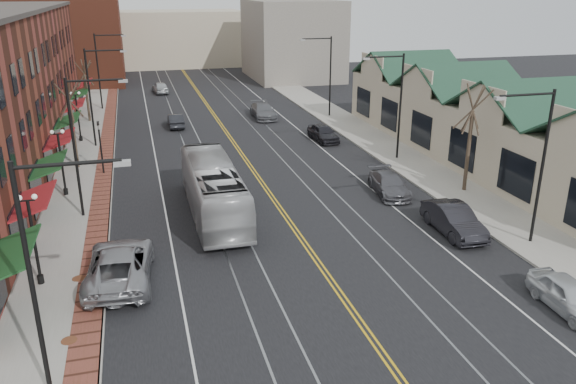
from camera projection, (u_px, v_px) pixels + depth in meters
ground at (375, 343)px, 21.35m from camera, size 160.00×160.00×0.00m
sidewalk_left at (79, 194)px, 36.45m from camera, size 4.00×120.00×0.15m
sidewalk_right at (414, 165)px, 42.42m from camera, size 4.00×120.00×0.15m
building_right at (487, 131)px, 43.15m from camera, size 8.00×36.00×4.60m
backdrop_left at (69, 31)px, 78.36m from camera, size 14.00×18.00×14.00m
backdrop_mid at (177, 38)px, 96.78m from camera, size 22.00×14.00×9.00m
backdrop_right at (292, 40)px, 82.06m from camera, size 12.00×16.00×11.00m
streetlight_l_0 at (44, 259)px, 16.87m from camera, size 3.33×0.25×8.00m
streetlight_l_1 at (81, 134)px, 31.36m from camera, size 3.33×0.25×8.00m
streetlight_l_2 at (95, 87)px, 45.85m from camera, size 3.33×0.25×8.00m
streetlight_l_3 at (102, 63)px, 60.35m from camera, size 3.33×0.25×8.00m
streetlight_r_0 at (537, 152)px, 27.80m from camera, size 3.33×0.25×8.00m
streetlight_r_1 at (396, 96)px, 42.29m from camera, size 3.33×0.25×8.00m
streetlight_r_2 at (326, 68)px, 56.78m from camera, size 3.33×0.25×8.00m
lamppost_l_1 at (34, 242)px, 24.65m from camera, size 0.84×0.28×4.27m
lamppost_l_2 at (62, 164)px, 35.52m from camera, size 0.84×0.28×4.27m
lamppost_l_3 at (78, 118)px, 48.20m from camera, size 0.84×0.28×4.27m
tree_left_near at (72, 123)px, 40.58m from camera, size 1.78×1.37×6.48m
tree_left_far at (86, 89)px, 55.15m from camera, size 1.66×1.28×6.02m
tree_right_mid at (470, 137)px, 35.85m from camera, size 1.90×1.46×6.93m
manhole_mid at (69, 340)px, 21.22m from camera, size 0.60×0.60×0.02m
manhole_far at (79, 278)px, 25.75m from camera, size 0.60×0.60×0.02m
traffic_signal at (100, 143)px, 39.64m from camera, size 0.18×0.15×3.80m
transit_bus at (214, 189)px, 32.88m from camera, size 2.70×11.46×3.19m
parked_suv at (120, 264)px, 25.56m from camera, size 3.31×6.34×1.70m
parked_car_a at (569, 295)px, 23.30m from camera, size 1.77×4.09×1.37m
parked_car_b at (454, 220)px, 30.62m from camera, size 1.83×4.87×1.59m
parked_car_c at (389, 184)px, 36.49m from camera, size 2.45×4.86×1.35m
parked_car_d at (323, 133)px, 49.12m from camera, size 2.03×4.40×1.46m
distant_car_left at (176, 121)px, 54.02m from camera, size 1.39×3.98×1.31m
distant_car_right at (263, 111)px, 57.73m from camera, size 2.27×5.31×1.52m
distant_car_far at (160, 87)px, 71.42m from camera, size 2.13×4.43×1.46m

